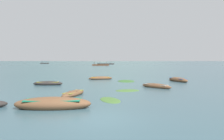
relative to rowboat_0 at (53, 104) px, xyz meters
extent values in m
plane|color=#385660|center=(2.52, 1497.50, -0.26)|extent=(6000.00, 6000.00, 0.00)
cone|color=#4C5B56|center=(-439.46, 1844.42, 244.16)|extent=(1231.64, 1231.64, 488.84)
cone|color=slate|center=(108.79, 1758.67, 205.62)|extent=(1363.31, 1363.31, 411.74)
ellipsoid|color=brown|center=(0.00, 0.00, -0.01)|extent=(4.46, 1.46, 0.83)
cube|color=#197A56|center=(0.00, 0.00, 0.24)|extent=(3.21, 1.05, 0.05)
cube|color=brown|center=(0.00, 0.00, 0.29)|extent=(0.10, 0.94, 0.04)
ellipsoid|color=brown|center=(8.56, 8.76, -0.10)|extent=(2.94, 3.19, 0.54)
cube|color=#B7B2A3|center=(8.56, 8.76, 0.07)|extent=(2.11, 2.30, 0.05)
cube|color=brown|center=(8.56, 8.76, 0.12)|extent=(0.53, 0.47, 0.04)
ellipsoid|color=brown|center=(2.98, 18.76, -0.09)|extent=(3.68, 1.69, 0.54)
cube|color=orange|center=(2.98, 18.76, 0.07)|extent=(2.65, 1.22, 0.05)
cube|color=brown|center=(2.98, 18.76, 0.12)|extent=(0.20, 0.77, 0.04)
ellipsoid|color=#2D2826|center=(-3.07, 11.98, -0.09)|extent=(3.36, 1.24, 0.56)
cube|color=olive|center=(-3.07, 11.98, 0.08)|extent=(2.42, 0.89, 0.05)
cube|color=#2D2826|center=(-3.07, 11.98, 0.13)|extent=(0.12, 0.72, 0.04)
ellipsoid|color=brown|center=(0.66, 4.48, -0.11)|extent=(2.06, 3.31, 0.48)
cube|color=olive|center=(0.66, 4.48, 0.03)|extent=(1.49, 2.38, 0.05)
cube|color=brown|center=(0.66, 4.48, 0.08)|extent=(0.62, 0.31, 0.04)
ellipsoid|color=brown|center=(13.26, 15.03, -0.05)|extent=(2.10, 3.93, 0.67)
cube|color=#28519E|center=(13.26, 15.03, 0.15)|extent=(1.51, 2.83, 0.05)
cube|color=brown|center=(13.26, 15.03, 0.20)|extent=(0.82, 0.28, 0.04)
cube|color=brown|center=(4.04, 103.65, 0.01)|extent=(9.07, 3.86, 0.90)
cylinder|color=#4C4742|center=(0.59, 102.34, 1.14)|extent=(0.10, 0.10, 1.80)
cylinder|color=#4C4742|center=(0.66, 105.11, 1.14)|extent=(0.10, 0.10, 1.80)
cylinder|color=#4C4742|center=(7.42, 102.18, 1.14)|extent=(0.10, 0.10, 1.80)
cylinder|color=#4C4742|center=(7.49, 104.95, 1.14)|extent=(0.10, 0.10, 1.80)
cube|color=#9E998E|center=(4.04, 103.65, 2.04)|extent=(7.62, 3.24, 0.12)
cube|color=#2D2826|center=(8.07, 136.97, 0.01)|extent=(11.89, 8.12, 0.90)
cylinder|color=#4C4742|center=(11.37, 140.05, 1.14)|extent=(0.10, 0.10, 1.80)
cylinder|color=#4C4742|center=(12.59, 136.80, 1.14)|extent=(0.10, 0.10, 1.80)
cylinder|color=#4C4742|center=(3.55, 137.14, 1.14)|extent=(0.10, 0.10, 1.80)
cylinder|color=#4C4742|center=(4.76, 133.88, 1.14)|extent=(0.10, 0.10, 1.80)
cube|color=#9E998E|center=(8.07, 136.97, 2.04)|extent=(9.99, 6.82, 0.12)
cube|color=#2D2826|center=(-44.28, 177.60, 0.01)|extent=(7.42, 3.94, 0.90)
cylinder|color=#4C4742|center=(-41.46, 178.07, 1.14)|extent=(0.10, 0.10, 1.80)
cylinder|color=#4C4742|center=(-41.85, 176.11, 1.14)|extent=(0.10, 0.10, 1.80)
cylinder|color=#4C4742|center=(-46.71, 179.10, 1.14)|extent=(0.10, 0.10, 1.80)
cylinder|color=#4C4742|center=(-47.10, 177.14, 1.14)|extent=(0.10, 0.10, 1.80)
cube|color=#334C75|center=(-44.28, 177.60, 2.04)|extent=(6.23, 3.31, 0.12)
ellipsoid|color=#38662D|center=(6.40, 15.69, -0.26)|extent=(2.42, 3.72, 0.14)
ellipsoid|color=#477033|center=(3.46, 2.30, -0.26)|extent=(1.85, 2.77, 0.14)
ellipsoid|color=#477033|center=(5.34, 6.86, -0.26)|extent=(2.52, 2.01, 0.14)
camera|label=1|loc=(2.62, -12.37, 2.52)|focal=33.90mm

